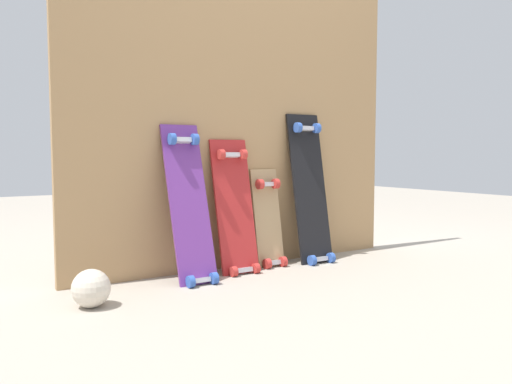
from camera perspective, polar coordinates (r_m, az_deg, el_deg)
ground_plane at (r=2.87m, az=-0.75°, el=-8.54°), size 12.00×12.00×0.00m
plywood_wall_panel at (r=2.88m, az=-1.51°, el=10.45°), size 2.05×0.04×1.89m
skateboard_purple at (r=2.54m, az=-7.54°, el=-1.96°), size 0.20×0.31×0.86m
skateboard_red at (r=2.72m, az=-2.38°, el=-2.32°), size 0.22×0.23×0.79m
skateboard_natural at (r=2.87m, az=1.42°, el=-3.60°), size 0.17×0.17×0.62m
skateboard_black at (r=2.99m, az=6.23°, el=-0.17°), size 0.23×0.24×0.95m
rubber_ball at (r=2.23m, az=-18.28°, el=-10.39°), size 0.16×0.16×0.16m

